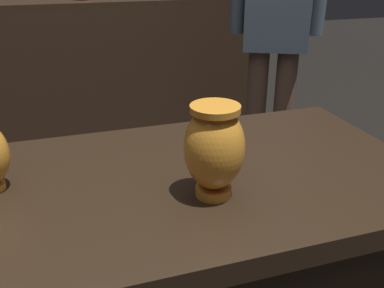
% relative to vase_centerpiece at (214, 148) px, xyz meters
% --- Properties ---
extents(back_display_shelf, '(2.60, 0.40, 0.99)m').
position_rel_vase_centerpiece_xyz_m(back_display_shelf, '(-0.06, 2.30, -0.41)').
color(back_display_shelf, '#382619').
rests_on(back_display_shelf, ground_plane).
extents(vase_centerpiece, '(0.13, 0.13, 0.20)m').
position_rel_vase_centerpiece_xyz_m(vase_centerpiece, '(0.00, 0.00, 0.00)').
color(vase_centerpiece, orange).
rests_on(vase_centerpiece, display_plinth).
extents(visitor_near_right, '(0.43, 0.31, 1.64)m').
position_rel_vase_centerpiece_xyz_m(visitor_near_right, '(0.81, 1.25, 0.06)').
color(visitor_near_right, brown).
rests_on(visitor_near_right, ground_plane).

